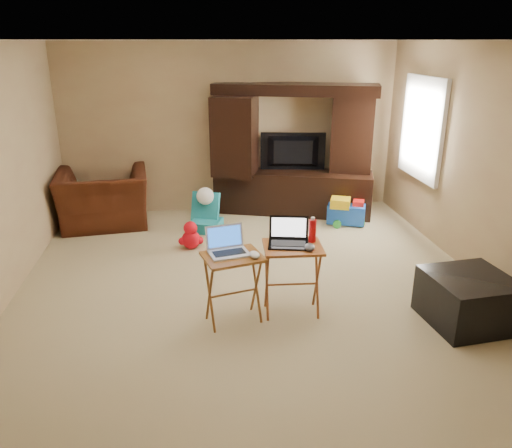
{
  "coord_description": "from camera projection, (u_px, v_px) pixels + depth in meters",
  "views": [
    {
      "loc": [
        -0.6,
        -4.76,
        2.5
      ],
      "look_at": [
        0.0,
        -0.2,
        0.8
      ],
      "focal_mm": 35.0,
      "sensor_mm": 36.0,
      "label": 1
    }
  ],
  "objects": [
    {
      "name": "floor",
      "position": [
        254.0,
        287.0,
        5.37
      ],
      "size": [
        5.5,
        5.5,
        0.0
      ],
      "primitive_type": "plane",
      "color": "#C9BA8B",
      "rests_on": "ground"
    },
    {
      "name": "ceiling",
      "position": [
        253.0,
        40.0,
        4.5
      ],
      "size": [
        5.5,
        5.5,
        0.0
      ],
      "primitive_type": "plane",
      "rotation": [
        3.14,
        0.0,
        0.0
      ],
      "color": "silver",
      "rests_on": "ground"
    },
    {
      "name": "wall_back",
      "position": [
        230.0,
        129.0,
        7.49
      ],
      "size": [
        5.0,
        0.0,
        5.0
      ],
      "primitive_type": "plane",
      "rotation": [
        1.57,
        0.0,
        0.0
      ],
      "color": "tan",
      "rests_on": "ground"
    },
    {
      "name": "wall_front",
      "position": [
        326.0,
        319.0,
        2.38
      ],
      "size": [
        5.0,
        0.0,
        5.0
      ],
      "primitive_type": "plane",
      "rotation": [
        -1.57,
        0.0,
        0.0
      ],
      "color": "tan",
      "rests_on": "ground"
    },
    {
      "name": "wall_right",
      "position": [
        489.0,
        167.0,
        5.24
      ],
      "size": [
        0.0,
        5.5,
        5.5
      ],
      "primitive_type": "plane",
      "rotation": [
        1.57,
        0.0,
        -1.57
      ],
      "color": "tan",
      "rests_on": "ground"
    },
    {
      "name": "window_pane",
      "position": [
        424.0,
        128.0,
        6.63
      ],
      "size": [
        0.0,
        1.2,
        1.2
      ],
      "primitive_type": "plane",
      "rotation": [
        1.57,
        0.0,
        -1.57
      ],
      "color": "white",
      "rests_on": "ground"
    },
    {
      "name": "window_frame",
      "position": [
        422.0,
        128.0,
        6.63
      ],
      "size": [
        0.06,
        1.14,
        1.34
      ],
      "primitive_type": "cube",
      "color": "white",
      "rests_on": "ground"
    },
    {
      "name": "entertainment_center",
      "position": [
        294.0,
        150.0,
        7.4
      ],
      "size": [
        2.42,
        1.28,
        1.93
      ],
      "primitive_type": "cube",
      "rotation": [
        0.0,
        0.0,
        -0.31
      ],
      "color": "black",
      "rests_on": "floor"
    },
    {
      "name": "television",
      "position": [
        293.0,
        152.0,
        7.46
      ],
      "size": [
        0.99,
        0.28,
        0.56
      ],
      "primitive_type": "imported",
      "rotation": [
        0.0,
        0.0,
        2.98
      ],
      "color": "black",
      "rests_on": "entertainment_center"
    },
    {
      "name": "recliner",
      "position": [
        104.0,
        199.0,
        7.04
      ],
      "size": [
        1.33,
        1.19,
        0.79
      ],
      "primitive_type": "imported",
      "rotation": [
        0.0,
        0.0,
        3.25
      ],
      "color": "#40170D",
      "rests_on": "floor"
    },
    {
      "name": "child_rocker",
      "position": [
        206.0,
        213.0,
        6.89
      ],
      "size": [
        0.53,
        0.56,
        0.52
      ],
      "primitive_type": null,
      "rotation": [
        0.0,
        0.0,
        -0.37
      ],
      "color": "teal",
      "rests_on": "floor"
    },
    {
      "name": "plush_toy",
      "position": [
        191.0,
        235.0,
        6.32
      ],
      "size": [
        0.33,
        0.27,
        0.36
      ],
      "primitive_type": null,
      "color": "red",
      "rests_on": "floor"
    },
    {
      "name": "push_toy",
      "position": [
        346.0,
        211.0,
        7.15
      ],
      "size": [
        0.64,
        0.55,
        0.4
      ],
      "primitive_type": null,
      "rotation": [
        0.0,
        0.0,
        -0.38
      ],
      "color": "blue",
      "rests_on": "floor"
    },
    {
      "name": "ottoman",
      "position": [
        468.0,
        300.0,
        4.64
      ],
      "size": [
        0.79,
        0.79,
        0.46
      ],
      "primitive_type": "cube",
      "rotation": [
        0.0,
        0.0,
        0.1
      ],
      "color": "black",
      "rests_on": "floor"
    },
    {
      "name": "tray_table_left",
      "position": [
        233.0,
        289.0,
        4.62
      ],
      "size": [
        0.61,
        0.53,
        0.67
      ],
      "primitive_type": "cube",
      "rotation": [
        0.0,
        0.0,
        0.26
      ],
      "color": "#9B5C25",
      "rests_on": "floor"
    },
    {
      "name": "tray_table_right",
      "position": [
        292.0,
        280.0,
        4.75
      ],
      "size": [
        0.57,
        0.46,
        0.7
      ],
      "primitive_type": "cube",
      "rotation": [
        0.0,
        0.0,
        -0.06
      ],
      "color": "#935123",
      "rests_on": "floor"
    },
    {
      "name": "laptop_left",
      "position": [
        229.0,
        242.0,
        4.48
      ],
      "size": [
        0.41,
        0.36,
        0.24
      ],
      "primitive_type": "cube",
      "rotation": [
        0.0,
        0.0,
        0.22
      ],
      "color": "silver",
      "rests_on": "tray_table_left"
    },
    {
      "name": "laptop_right",
      "position": [
        289.0,
        233.0,
        4.6
      ],
      "size": [
        0.42,
        0.37,
        0.24
      ],
      "primitive_type": "cube",
      "rotation": [
        0.0,
        0.0,
        -0.2
      ],
      "color": "black",
      "rests_on": "tray_table_right"
    },
    {
      "name": "mouse_left",
      "position": [
        255.0,
        255.0,
        4.45
      ],
      "size": [
        0.11,
        0.15,
        0.06
      ],
      "primitive_type": "ellipsoid",
      "rotation": [
        0.0,
        0.0,
        0.2
      ],
      "color": "silver",
      "rests_on": "tray_table_left"
    },
    {
      "name": "mouse_right",
      "position": [
        310.0,
        247.0,
        4.52
      ],
      "size": [
        0.11,
        0.15,
        0.06
      ],
      "primitive_type": "ellipsoid",
      "rotation": [
        0.0,
        0.0,
        -0.11
      ],
      "color": "#39393E",
      "rests_on": "tray_table_right"
    },
    {
      "name": "water_bottle",
      "position": [
        312.0,
        231.0,
        4.69
      ],
      "size": [
        0.07,
        0.07,
        0.22
      ],
      "primitive_type": "cylinder",
      "color": "red",
      "rests_on": "tray_table_right"
    }
  ]
}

